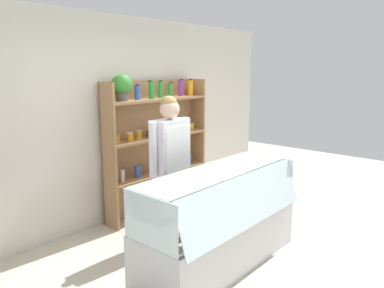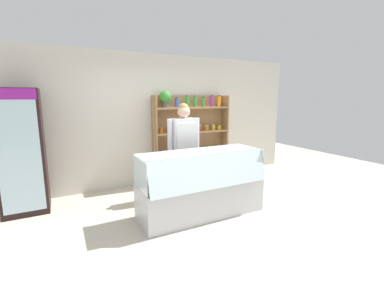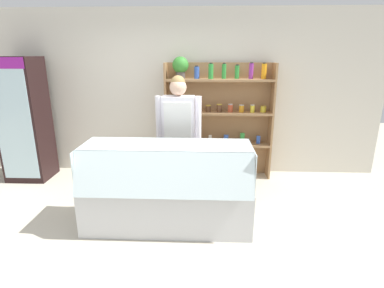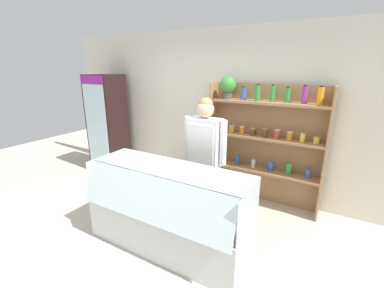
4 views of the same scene
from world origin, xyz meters
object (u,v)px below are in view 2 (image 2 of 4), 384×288
object	(u,v)px
shelving_unit	(189,131)
shop_clerk	(184,142)
deli_display_case	(201,195)
drinks_fridge	(21,152)

from	to	relation	value
shelving_unit	shop_clerk	bearing A→B (deg)	-121.74
shelving_unit	shop_clerk	distance (m)	1.00
deli_display_case	shop_clerk	xyz separation A→B (m)	(0.08, 0.77, 0.71)
drinks_fridge	shelving_unit	bearing A→B (deg)	4.84
deli_display_case	shop_clerk	size ratio (longest dim) A/B	1.13
shop_clerk	deli_display_case	bearing A→B (deg)	-95.76
shelving_unit	shop_clerk	world-z (taller)	shelving_unit
shop_clerk	drinks_fridge	bearing A→B (deg)	166.77
shelving_unit	deli_display_case	bearing A→B (deg)	-110.44
drinks_fridge	deli_display_case	size ratio (longest dim) A/B	1.01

